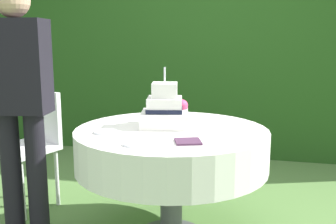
{
  "coord_description": "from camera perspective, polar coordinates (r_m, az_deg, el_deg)",
  "views": [
    {
      "loc": [
        0.54,
        -2.32,
        1.28
      ],
      "look_at": [
        -0.03,
        0.03,
        0.83
      ],
      "focal_mm": 41.76,
      "sensor_mm": 36.0,
      "label": 1
    }
  ],
  "objects": [
    {
      "name": "serving_plate_far",
      "position": [
        2.37,
        -9.15,
        -2.88
      ],
      "size": [
        0.14,
        0.14,
        0.01
      ],
      "primitive_type": "cylinder",
      "color": "white",
      "rests_on": "cake_table"
    },
    {
      "name": "serving_plate_left",
      "position": [
        2.9,
        -1.63,
        -0.31
      ],
      "size": [
        0.14,
        0.14,
        0.01
      ],
      "primitive_type": "cylinder",
      "color": "white",
      "rests_on": "cake_table"
    },
    {
      "name": "cake_table",
      "position": [
        2.47,
        0.49,
        -5.34
      ],
      "size": [
        1.21,
        1.21,
        0.73
      ],
      "color": "#4C4C51",
      "rests_on": "ground_plane"
    },
    {
      "name": "serving_plate_near",
      "position": [
        2.07,
        -5.17,
        -4.7
      ],
      "size": [
        0.11,
        0.11,
        0.01
      ],
      "primitive_type": "cylinder",
      "color": "white",
      "rests_on": "cake_table"
    },
    {
      "name": "napkin_stack",
      "position": [
        2.12,
        2.93,
        -4.31
      ],
      "size": [
        0.17,
        0.17,
        0.01
      ],
      "primitive_type": "cube",
      "rotation": [
        0.0,
        0.0,
        0.33
      ],
      "color": "#4C2D47",
      "rests_on": "cake_table"
    },
    {
      "name": "wedding_cake",
      "position": [
        2.5,
        -0.4,
        0.28
      ],
      "size": [
        0.35,
        0.35,
        0.38
      ],
      "color": "white",
      "rests_on": "cake_table"
    },
    {
      "name": "standing_person",
      "position": [
        2.48,
        -20.91,
        1.67
      ],
      "size": [
        0.39,
        0.26,
        1.6
      ],
      "color": "black",
      "rests_on": "ground_plane"
    },
    {
      "name": "foliage_hedge",
      "position": [
        4.48,
        6.84,
        11.84
      ],
      "size": [
        5.43,
        0.46,
        2.79
      ],
      "primitive_type": "cube",
      "color": "#234C19",
      "rests_on": "ground_plane"
    },
    {
      "name": "garden_chair",
      "position": [
        3.18,
        -19.2,
        -3.56
      ],
      "size": [
        0.5,
        0.5,
        0.89
      ],
      "color": "white",
      "rests_on": "ground_plane"
    }
  ]
}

